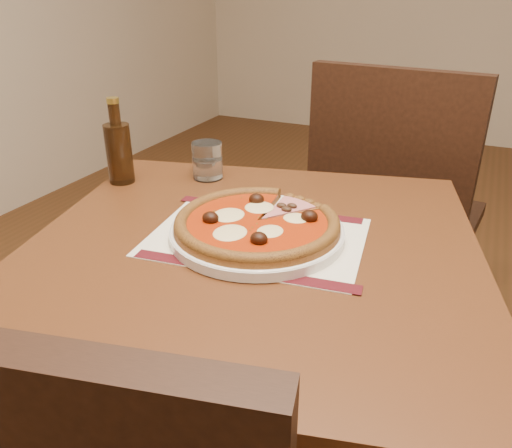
{
  "coord_description": "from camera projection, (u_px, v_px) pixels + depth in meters",
  "views": [
    {
      "loc": [
        -0.16,
        -1.26,
        1.17
      ],
      "look_at": [
        -0.5,
        -0.53,
        0.78
      ],
      "focal_mm": 35.0,
      "sensor_mm": 36.0,
      "label": 1
    }
  ],
  "objects": [
    {
      "name": "placemat",
      "position": [
        257.0,
        237.0,
        0.91
      ],
      "size": [
        0.41,
        0.32,
        0.0
      ],
      "primitive_type": "cube",
      "rotation": [
        0.0,
        0.0,
        0.12
      ],
      "color": "silver",
      "rests_on": "table"
    },
    {
      "name": "bottle",
      "position": [
        119.0,
        150.0,
        1.13
      ],
      "size": [
        0.06,
        0.06,
        0.2
      ],
      "color": "#361F0D",
      "rests_on": "table"
    },
    {
      "name": "table",
      "position": [
        252.0,
        291.0,
        0.94
      ],
      "size": [
        0.96,
        0.96,
        0.75
      ],
      "rotation": [
        0.0,
        0.0,
        0.23
      ],
      "color": "#5B2E15",
      "rests_on": "ground"
    },
    {
      "name": "ham_slice",
      "position": [
        295.0,
        212.0,
        0.95
      ],
      "size": [
        0.09,
        0.14,
        0.02
      ],
      "rotation": [
        0.0,
        0.0,
        1.24
      ],
      "color": "#966324",
      "rests_on": "plate"
    },
    {
      "name": "water_glass",
      "position": [
        207.0,
        160.0,
        1.17
      ],
      "size": [
        0.08,
        0.08,
        0.09
      ],
      "primitive_type": "cylinder",
      "rotation": [
        0.0,
        0.0,
        -0.2
      ],
      "color": "white",
      "rests_on": "table"
    },
    {
      "name": "pizza",
      "position": [
        257.0,
        222.0,
        0.9
      ],
      "size": [
        0.3,
        0.3,
        0.04
      ],
      "color": "#966324",
      "rests_on": "plate"
    },
    {
      "name": "plate",
      "position": [
        257.0,
        232.0,
        0.91
      ],
      "size": [
        0.32,
        0.32,
        0.02
      ],
      "primitive_type": "cylinder",
      "color": "white",
      "rests_on": "placemat"
    },
    {
      "name": "chair_far",
      "position": [
        393.0,
        204.0,
        1.53
      ],
      "size": [
        0.51,
        0.51,
        0.98
      ],
      "rotation": [
        0.0,
        0.0,
        3.02
      ],
      "color": "black",
      "rests_on": "ground"
    }
  ]
}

